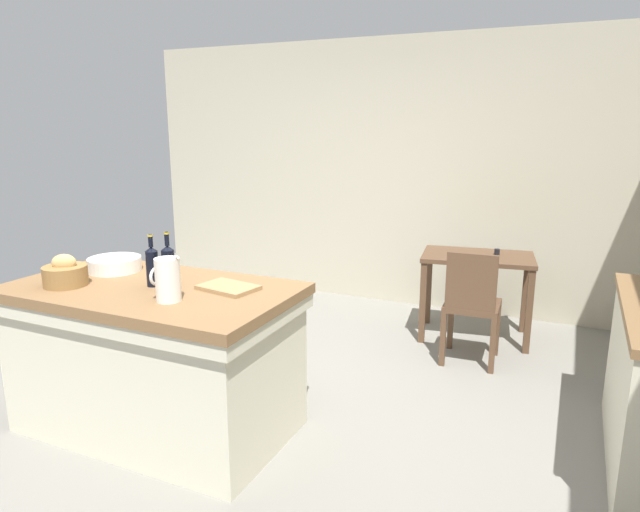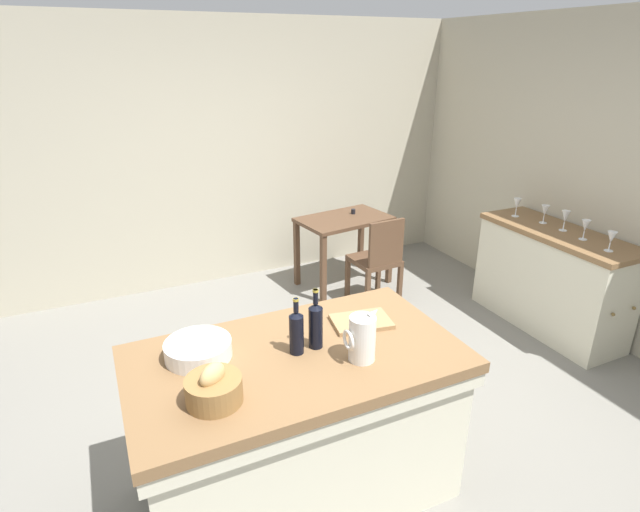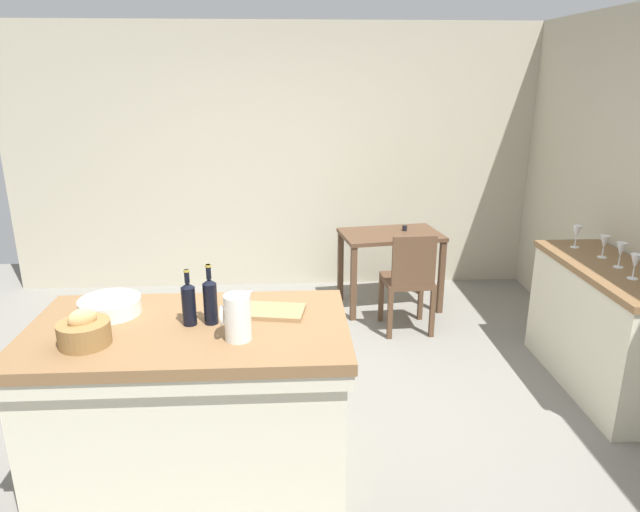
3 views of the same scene
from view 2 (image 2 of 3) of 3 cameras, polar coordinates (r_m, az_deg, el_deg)
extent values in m
plane|color=slate|center=(3.52, 1.68, -18.16)|extent=(6.76, 6.76, 0.00)
cube|color=#B2AA93|center=(5.22, -11.23, 11.04)|extent=(5.32, 0.12, 2.60)
cube|color=#B2AA93|center=(4.61, 32.44, 6.51)|extent=(0.12, 5.20, 2.60)
cube|color=brown|center=(2.56, -2.71, -11.60)|extent=(1.65, 0.92, 0.06)
cube|color=beige|center=(2.60, -2.68, -12.88)|extent=(1.63, 0.90, 0.08)
cube|color=beige|center=(2.83, -2.54, -19.07)|extent=(1.57, 0.84, 0.83)
cube|color=brown|center=(4.64, 25.52, 2.32)|extent=(0.52, 1.34, 0.04)
cube|color=beige|center=(4.80, 24.65, -2.67)|extent=(0.49, 1.31, 0.85)
sphere|color=brown|center=(4.34, 30.27, -5.74)|extent=(0.03, 0.03, 0.03)
sphere|color=brown|center=(4.52, 32.02, -5.03)|extent=(0.03, 0.03, 0.03)
cube|color=#513826|center=(5.07, 2.75, 4.18)|extent=(0.97, 0.69, 0.04)
cube|color=#513826|center=(4.79, 0.37, -1.54)|extent=(0.06, 0.06, 0.69)
cube|color=#513826|center=(5.26, 7.91, 0.48)|extent=(0.06, 0.06, 0.69)
cube|color=#513826|center=(5.18, -2.64, 0.29)|extent=(0.06, 0.06, 0.69)
cube|color=#513826|center=(5.62, 4.65, 2.03)|extent=(0.06, 0.06, 0.69)
cylinder|color=black|center=(5.19, 3.78, 5.06)|extent=(0.04, 0.04, 0.05)
cube|color=#513826|center=(4.78, 6.16, -0.46)|extent=(0.42, 0.42, 0.04)
cube|color=#513826|center=(4.55, 7.52, 1.45)|extent=(0.36, 0.05, 0.42)
cube|color=#513826|center=(5.10, 6.63, -1.83)|extent=(0.04, 0.04, 0.42)
cube|color=#513826|center=(4.92, 3.14, -2.63)|extent=(0.04, 0.04, 0.42)
cube|color=#513826|center=(4.83, 9.00, -3.36)|extent=(0.04, 0.04, 0.42)
cube|color=#513826|center=(4.65, 5.40, -4.28)|extent=(0.04, 0.04, 0.42)
cylinder|color=silver|center=(2.45, 4.79, -9.30)|extent=(0.13, 0.13, 0.23)
cone|color=silver|center=(2.41, 6.11, -6.45)|extent=(0.07, 0.04, 0.06)
torus|color=silver|center=(2.41, 3.23, -9.48)|extent=(0.02, 0.10, 0.10)
cylinder|color=silver|center=(2.57, -13.63, -10.24)|extent=(0.33, 0.33, 0.09)
cylinder|color=olive|center=(2.26, -11.93, -14.65)|extent=(0.24, 0.24, 0.11)
ellipsoid|color=tan|center=(2.21, -12.09, -13.04)|extent=(0.15, 0.14, 0.10)
cube|color=#99754C|center=(2.80, 4.70, -7.40)|extent=(0.35, 0.27, 0.02)
cylinder|color=black|center=(2.54, -0.49, -8.11)|extent=(0.07, 0.07, 0.22)
cone|color=black|center=(2.48, -0.50, -5.69)|extent=(0.07, 0.07, 0.03)
cylinder|color=black|center=(2.46, -0.50, -4.63)|extent=(0.03, 0.03, 0.08)
cylinder|color=#B29933|center=(2.44, -0.51, -3.95)|extent=(0.03, 0.03, 0.01)
cylinder|color=black|center=(2.50, -2.68, -8.88)|extent=(0.07, 0.07, 0.20)
cone|color=black|center=(2.44, -2.73, -6.59)|extent=(0.07, 0.07, 0.02)
cylinder|color=black|center=(2.42, -2.75, -5.59)|extent=(0.03, 0.03, 0.07)
cylinder|color=#B29933|center=(2.41, -2.76, -4.96)|extent=(0.03, 0.03, 0.01)
cylinder|color=white|center=(4.34, 29.86, 0.53)|extent=(0.06, 0.06, 0.00)
cylinder|color=white|center=(4.33, 29.94, 0.93)|extent=(0.01, 0.01, 0.06)
cone|color=white|center=(4.31, 30.13, 1.85)|extent=(0.07, 0.07, 0.09)
cylinder|color=white|center=(4.51, 27.61, 1.70)|extent=(0.06, 0.06, 0.00)
cylinder|color=white|center=(4.50, 27.68, 2.11)|extent=(0.01, 0.01, 0.06)
cone|color=white|center=(4.47, 27.86, 3.06)|extent=(0.07, 0.07, 0.09)
cylinder|color=white|center=(4.66, 25.80, 2.65)|extent=(0.06, 0.06, 0.00)
cylinder|color=white|center=(4.65, 25.87, 3.07)|extent=(0.01, 0.01, 0.07)
cone|color=white|center=(4.62, 26.04, 4.04)|extent=(0.07, 0.07, 0.10)
cylinder|color=white|center=(4.79, 23.92, 3.47)|extent=(0.06, 0.06, 0.00)
cylinder|color=white|center=(4.78, 23.98, 3.85)|extent=(0.01, 0.01, 0.06)
cone|color=white|center=(4.76, 24.13, 4.74)|extent=(0.07, 0.07, 0.09)
cylinder|color=white|center=(4.89, 21.23, 4.24)|extent=(0.06, 0.06, 0.00)
cylinder|color=white|center=(4.88, 21.29, 4.64)|extent=(0.01, 0.01, 0.07)
cone|color=white|center=(4.86, 21.42, 5.55)|extent=(0.07, 0.07, 0.10)
camera|label=1|loc=(3.02, 70.99, -2.39)|focal=31.51mm
camera|label=3|loc=(1.51, 91.59, -7.27)|focal=31.92mm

